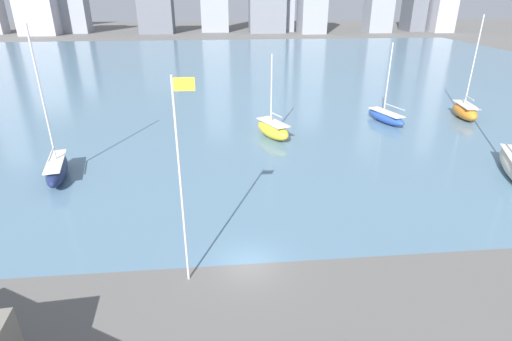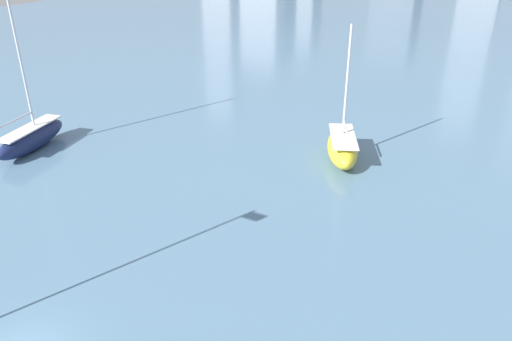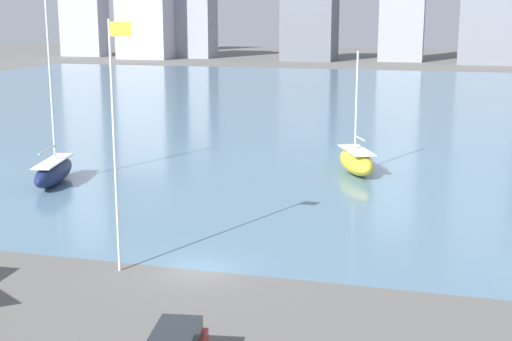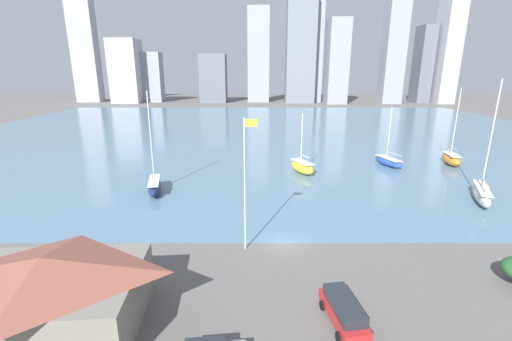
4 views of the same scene
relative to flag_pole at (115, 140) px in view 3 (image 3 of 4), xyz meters
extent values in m
plane|color=#605E5B|center=(3.95, 1.14, -7.03)|extent=(500.00, 500.00, 0.00)
cube|color=slate|center=(3.95, 71.14, -7.03)|extent=(180.00, 140.00, 0.00)
cylinder|color=silver|center=(-0.05, 0.00, -0.50)|extent=(0.14, 0.14, 13.06)
cube|color=yellow|center=(0.57, 0.00, 5.53)|extent=(1.10, 0.03, 0.70)
cube|color=#A8A8B2|center=(-71.83, 169.45, 10.23)|extent=(15.34, 15.51, 34.51)
cube|color=#8E939E|center=(-61.08, 175.95, 6.94)|extent=(14.44, 9.56, 27.94)
cube|color=slate|center=(-23.44, 172.66, 6.33)|extent=(14.69, 14.15, 26.73)
ellipsoid|color=yellow|center=(9.02, 26.54, -5.98)|extent=(4.68, 6.69, 2.09)
cube|color=silver|center=(9.02, 26.54, -4.98)|extent=(3.83, 5.49, 0.10)
cube|color=#2D2D33|center=(9.02, 26.54, -6.55)|extent=(0.62, 1.10, 0.94)
cylinder|color=silver|center=(8.82, 26.97, -0.84)|extent=(0.18, 0.18, 8.19)
cylinder|color=silver|center=(9.34, 25.84, -3.83)|extent=(1.16, 2.32, 0.14)
ellipsoid|color=#19234C|center=(-13.75, 16.56, -6.07)|extent=(3.41, 7.81, 1.91)
cube|color=silver|center=(-13.75, 16.56, -5.17)|extent=(2.80, 6.41, 0.10)
cube|color=#2D2D33|center=(-13.75, 16.56, -6.60)|extent=(0.45, 1.37, 0.86)
cylinder|color=silver|center=(-13.87, 17.12, 1.17)|extent=(0.18, 0.18, 12.57)
cylinder|color=silver|center=(-13.48, 15.34, -4.02)|extent=(0.94, 3.59, 0.14)
camera|label=1|loc=(2.28, -20.97, 9.91)|focal=28.00mm
camera|label=2|loc=(20.03, -7.41, 9.42)|focal=35.00mm
camera|label=3|loc=(16.27, -32.54, 6.29)|focal=50.00mm
camera|label=4|loc=(1.01, -30.53, 9.90)|focal=24.00mm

